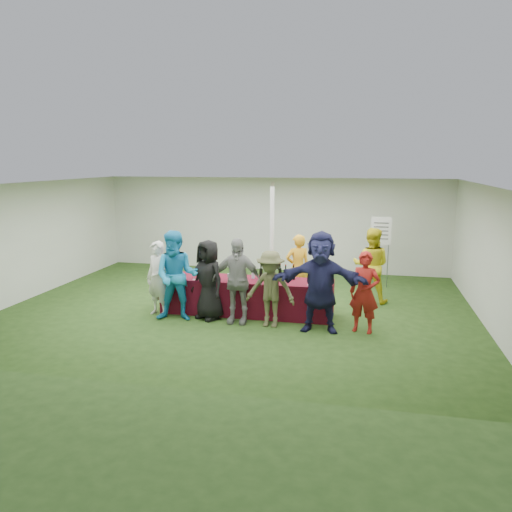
% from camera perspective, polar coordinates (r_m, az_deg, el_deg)
% --- Properties ---
extents(ground, '(60.00, 60.00, 0.00)m').
position_cam_1_polar(ground, '(11.02, -1.94, -5.95)').
color(ground, '#284719').
rests_on(ground, ground).
extents(tent, '(10.00, 10.00, 10.00)m').
position_cam_1_polar(tent, '(11.76, 1.83, 1.88)').
color(tent, white).
rests_on(tent, ground).
extents(serving_table, '(3.60, 0.80, 0.75)m').
position_cam_1_polar(serving_table, '(10.53, -1.07, -4.64)').
color(serving_table, '#5D0F1F').
rests_on(serving_table, ground).
extents(wine_bottles, '(0.74, 0.16, 0.32)m').
position_cam_1_polar(wine_bottles, '(10.42, 2.42, -1.99)').
color(wine_bottles, black).
rests_on(wine_bottles, serving_table).
extents(wine_glasses, '(2.83, 0.13, 0.16)m').
position_cam_1_polar(wine_glasses, '(10.27, -3.63, -2.25)').
color(wine_glasses, silver).
rests_on(wine_glasses, serving_table).
extents(water_bottle, '(0.07, 0.07, 0.23)m').
position_cam_1_polar(water_bottle, '(10.46, -0.32, -2.03)').
color(water_bottle, silver).
rests_on(water_bottle, serving_table).
extents(bar_towel, '(0.25, 0.18, 0.03)m').
position_cam_1_polar(bar_towel, '(10.24, 7.48, -2.93)').
color(bar_towel, white).
rests_on(bar_towel, serving_table).
extents(dump_bucket, '(0.24, 0.24, 0.18)m').
position_cam_1_polar(dump_bucket, '(9.95, 8.05, -2.90)').
color(dump_bucket, slate).
rests_on(dump_bucket, serving_table).
extents(wine_list_sign, '(0.50, 0.03, 1.80)m').
position_cam_1_polar(wine_list_sign, '(12.91, 14.07, 2.21)').
color(wine_list_sign, slate).
rests_on(wine_list_sign, ground).
extents(staff_pourer, '(0.67, 0.57, 1.55)m').
position_cam_1_polar(staff_pourer, '(11.39, 4.79, -1.38)').
color(staff_pourer, gold).
rests_on(staff_pourer, ground).
extents(staff_back, '(0.90, 0.75, 1.71)m').
position_cam_1_polar(staff_back, '(11.57, 13.00, -1.04)').
color(staff_back, yellow).
rests_on(staff_back, ground).
extents(customer_0, '(0.67, 0.57, 1.56)m').
position_cam_1_polar(customer_0, '(10.54, -11.17, -2.54)').
color(customer_0, silver).
rests_on(customer_0, ground).
extents(customer_1, '(0.98, 0.82, 1.83)m').
position_cam_1_polar(customer_1, '(10.11, -9.07, -2.28)').
color(customer_1, '#1986C0').
rests_on(customer_1, ground).
extents(customer_2, '(0.95, 0.85, 1.63)m').
position_cam_1_polar(customer_2, '(10.14, -5.48, -2.72)').
color(customer_2, black).
rests_on(customer_2, ground).
extents(customer_3, '(1.01, 0.43, 1.71)m').
position_cam_1_polar(customer_3, '(9.84, -2.20, -2.85)').
color(customer_3, gray).
rests_on(customer_3, ground).
extents(customer_4, '(1.01, 0.64, 1.50)m').
position_cam_1_polar(customer_4, '(9.64, 1.66, -3.79)').
color(customer_4, '#4B4C2D').
rests_on(customer_4, ground).
extents(customer_5, '(1.78, 0.58, 1.91)m').
position_cam_1_polar(customer_5, '(9.42, 7.36, -2.94)').
color(customer_5, '#191A3F').
rests_on(customer_5, ground).
extents(customer_6, '(0.63, 0.49, 1.54)m').
position_cam_1_polar(customer_6, '(9.54, 12.30, -4.07)').
color(customer_6, maroon).
rests_on(customer_6, ground).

